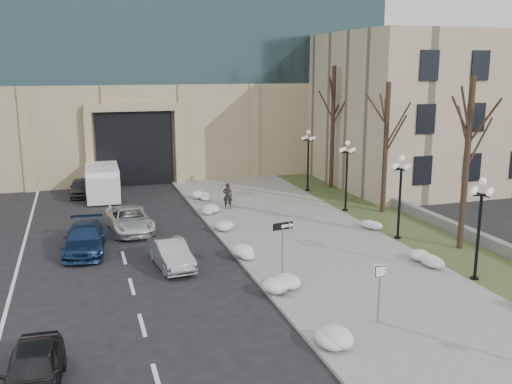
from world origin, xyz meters
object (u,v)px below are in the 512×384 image
car_b (171,254)px  lamppost_c (347,166)px  lamppost_a (480,215)px  car_e (81,187)px  one_way_sign (286,232)px  car_c (85,239)px  lamppost_d (308,152)px  box_truck (103,182)px  lamppost_b (400,186)px  car_d (130,220)px  keep_sign (380,281)px  car_a (33,371)px  pedestrian (228,196)px

car_b → lamppost_c: lamppost_c is taller
lamppost_a → car_e: bearing=125.5°
one_way_sign → car_c: bearing=132.5°
car_c → lamppost_d: bearing=35.6°
car_c → car_e: bearing=94.7°
box_truck → lamppost_b: bearing=-45.6°
car_d → car_e: (-2.60, 10.54, -0.05)m
car_b → car_c: car_c is taller
car_b → keep_sign: 10.78m
keep_sign → lamppost_b: 11.31m
lamppost_a → lamppost_c: size_ratio=1.00×
box_truck → keep_sign: bearing=-69.7°
car_b → lamppost_c: (12.72, 7.04, 2.41)m
lamppost_b → car_a: bearing=-151.2°
car_b → box_truck: box_truck is taller
car_c → lamppost_d: (16.63, 9.93, 2.36)m
car_d → lamppost_b: (14.03, -6.25, 2.38)m
car_e → lamppost_c: 19.71m
keep_sign → lamppost_d: 23.16m
car_e → one_way_sign: (8.55, -20.65, 1.62)m
car_b → car_d: bearing=94.3°
car_b → lamppost_c: bearing=22.3°
car_a → one_way_sign: size_ratio=1.51×
box_truck → lamppost_a: (15.06, -22.78, 2.03)m
car_d → car_e: bearing=98.9°
lamppost_c → car_c: bearing=-168.3°
car_a → car_d: size_ratio=0.83×
lamppost_b → car_e: bearing=134.7°
car_e → lamppost_a: 28.72m
lamppost_a → lamppost_c: bearing=90.0°
car_b → lamppost_a: (12.72, -5.96, 2.41)m
car_b → lamppost_c: 14.74m
car_d → keep_sign: keep_sign is taller
box_truck → keep_sign: 26.92m
car_b → keep_sign: size_ratio=1.67×
car_c → car_b: bearing=-38.0°
lamppost_b → car_c: bearing=169.5°
car_e → lamppost_b: (16.63, -16.79, 2.43)m
car_d → car_e: size_ratio=1.32×
car_b → lamppost_b: bearing=-4.2°
lamppost_b → car_b: bearing=-177.6°
pedestrian → lamppost_a: size_ratio=0.37×
car_a → car_c: (1.73, 13.17, 0.01)m
lamppost_a → box_truck: bearing=123.5°
car_c → lamppost_d: 19.51m
pedestrian → lamppost_d: 8.42m
car_e → lamppost_c: size_ratio=0.79×
lamppost_d → car_b: bearing=-133.2°
box_truck → one_way_sign: size_ratio=2.50×
car_d → one_way_sign: bearing=-64.5°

